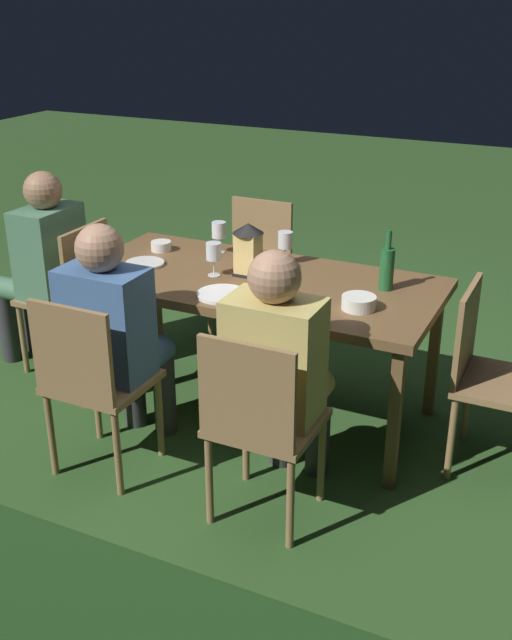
{
  "coord_description": "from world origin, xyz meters",
  "views": [
    {
      "loc": [
        -1.51,
        3.18,
        2.06
      ],
      "look_at": [
        0.0,
        0.0,
        0.52
      ],
      "focal_mm": 42.93,
      "sensor_mm": 36.0,
      "label": 1
    }
  ],
  "objects_px": {
    "person_in_green": "(42,260)",
    "bowl_bread": "(359,302)",
    "person_in_blue": "(115,330)",
    "chair_side_left_b": "(254,265)",
    "chair_side_right_b": "(92,379)",
    "wine_glass_a": "(285,242)",
    "plate_c": "(222,294)",
    "dining_table": "(256,289)",
    "person_in_mustard": "(280,366)",
    "plate_b": "(145,263)",
    "chair_side_right_a": "(259,420)",
    "plate_a": "(300,308)",
    "chair_head_near": "(488,371)",
    "lantern_centerpiece": "(248,246)",
    "wine_glass_b": "(219,231)",
    "wine_glass_c": "(214,253)",
    "green_bottle_on_table": "(387,268)",
    "bowl_olives": "(161,246)",
    "chair_head_far": "(72,290)"
  },
  "relations": [
    {
      "from": "wine_glass_b",
      "to": "bowl_bread",
      "type": "xyz_separation_m",
      "value": [
        -0.93,
        0.43,
        -0.09
      ]
    },
    {
      "from": "person_in_blue",
      "to": "plate_b",
      "type": "xyz_separation_m",
      "value": [
        0.2,
        -0.56,
        0.11
      ]
    },
    {
      "from": "person_in_green",
      "to": "bowl_olives",
      "type": "relative_size",
      "value": 10.43
    },
    {
      "from": "plate_a",
      "to": "bowl_bread",
      "type": "height_order",
      "value": "bowl_bread"
    },
    {
      "from": "chair_head_far",
      "to": "chair_side_right_b",
      "type": "distance_m",
      "value": 1.11
    },
    {
      "from": "plate_a",
      "to": "chair_head_near",
      "type": "bearing_deg",
      "value": -161.25
    },
    {
      "from": "wine_glass_a",
      "to": "bowl_olives",
      "type": "relative_size",
      "value": 1.53
    },
    {
      "from": "plate_b",
      "to": "bowl_olives",
      "type": "xyz_separation_m",
      "value": [
        0.05,
        -0.24,
        0.02
      ]
    },
    {
      "from": "chair_side_right_a",
      "to": "bowl_olives",
      "type": "bearing_deg",
      "value": -43.19
    },
    {
      "from": "person_in_green",
      "to": "wine_glass_a",
      "type": "xyz_separation_m",
      "value": [
        -1.38,
        -0.27,
        0.22
      ]
    },
    {
      "from": "person_in_green",
      "to": "bowl_bread",
      "type": "height_order",
      "value": "person_in_green"
    },
    {
      "from": "wine_glass_a",
      "to": "chair_head_near",
      "type": "bearing_deg",
      "value": 166.23
    },
    {
      "from": "person_in_blue",
      "to": "chair_side_left_b",
      "type": "distance_m",
      "value": 1.45
    },
    {
      "from": "person_in_green",
      "to": "chair_side_right_b",
      "type": "bearing_deg",
      "value": 138.88
    },
    {
      "from": "wine_glass_a",
      "to": "plate_a",
      "type": "bearing_deg",
      "value": 119.59
    },
    {
      "from": "wine_glass_b",
      "to": "dining_table",
      "type": "bearing_deg",
      "value": 141.5
    },
    {
      "from": "dining_table",
      "to": "chair_side_left_b",
      "type": "xyz_separation_m",
      "value": [
        0.41,
        -0.82,
        -0.2
      ]
    },
    {
      "from": "chair_head_near",
      "to": "bowl_bread",
      "type": "bearing_deg",
      "value": 14.6
    },
    {
      "from": "bowl_bread",
      "to": "dining_table",
      "type": "bearing_deg",
      "value": -14.46
    },
    {
      "from": "chair_side_left_b",
      "to": "plate_c",
      "type": "xyz_separation_m",
      "value": [
        -0.36,
        1.09,
        0.26
      ]
    },
    {
      "from": "green_bottle_on_table",
      "to": "chair_side_right_b",
      "type": "bearing_deg",
      "value": 43.09
    },
    {
      "from": "plate_b",
      "to": "person_in_green",
      "type": "bearing_deg",
      "value": -4.83
    },
    {
      "from": "dining_table",
      "to": "bowl_olives",
      "type": "relative_size",
      "value": 16.35
    },
    {
      "from": "chair_head_near",
      "to": "person_in_blue",
      "type": "bearing_deg",
      "value": 21.89
    },
    {
      "from": "chair_side_right_b",
      "to": "person_in_blue",
      "type": "bearing_deg",
      "value": -90.0
    },
    {
      "from": "chair_head_near",
      "to": "bowl_olives",
      "type": "distance_m",
      "value": 1.83
    },
    {
      "from": "wine_glass_b",
      "to": "lantern_centerpiece",
      "type": "bearing_deg",
      "value": 140.25
    },
    {
      "from": "plate_c",
      "to": "bowl_olives",
      "type": "height_order",
      "value": "bowl_olives"
    },
    {
      "from": "chair_side_left_b",
      "to": "wine_glass_a",
      "type": "bearing_deg",
      "value": 128.93
    },
    {
      "from": "wine_glass_a",
      "to": "wine_glass_c",
      "type": "bearing_deg",
      "value": 52.5
    },
    {
      "from": "bowl_bread",
      "to": "chair_side_right_a",
      "type": "bearing_deg",
      "value": 75.63
    },
    {
      "from": "green_bottle_on_table",
      "to": "dining_table",
      "type": "bearing_deg",
      "value": 12.4
    },
    {
      "from": "green_bottle_on_table",
      "to": "lantern_centerpiece",
      "type": "bearing_deg",
      "value": 8.23
    },
    {
      "from": "wine_glass_a",
      "to": "person_in_mustard",
      "type": "bearing_deg",
      "value": 112.32
    },
    {
      "from": "lantern_centerpiece",
      "to": "person_in_mustard",
      "type": "bearing_deg",
      "value": 125.14
    },
    {
      "from": "chair_side_right_a",
      "to": "bowl_bread",
      "type": "height_order",
      "value": "chair_side_right_a"
    },
    {
      "from": "person_in_blue",
      "to": "dining_table",
      "type": "bearing_deg",
      "value": -122.99
    },
    {
      "from": "wine_glass_a",
      "to": "bowl_olives",
      "type": "bearing_deg",
      "value": 8.06
    },
    {
      "from": "chair_side_right_b",
      "to": "wine_glass_a",
      "type": "bearing_deg",
      "value": -112.04
    },
    {
      "from": "chair_head_near",
      "to": "plate_b",
      "type": "xyz_separation_m",
      "value": [
        1.75,
        0.06,
        0.26
      ]
    },
    {
      "from": "person_in_mustard",
      "to": "plate_c",
      "type": "relative_size",
      "value": 4.84
    },
    {
      "from": "person_in_blue",
      "to": "bowl_bread",
      "type": "bearing_deg",
      "value": -154.17
    },
    {
      "from": "chair_side_right_a",
      "to": "person_in_mustard",
      "type": "relative_size",
      "value": 0.76
    },
    {
      "from": "person_in_mustard",
      "to": "chair_side_left_b",
      "type": "bearing_deg",
      "value": -60.7
    },
    {
      "from": "wine_glass_b",
      "to": "wine_glass_c",
      "type": "distance_m",
      "value": 0.36
    },
    {
      "from": "chair_head_near",
      "to": "chair_side_right_a",
      "type": "relative_size",
      "value": 1.0
    },
    {
      "from": "person_in_mustard",
      "to": "plate_b",
      "type": "bearing_deg",
      "value": -29.06
    },
    {
      "from": "lantern_centerpiece",
      "to": "bowl_olives",
      "type": "bearing_deg",
      "value": -12.99
    },
    {
      "from": "chair_side_left_b",
      "to": "plate_a",
      "type": "height_order",
      "value": "chair_side_left_b"
    },
    {
      "from": "person_in_green",
      "to": "person_in_mustard",
      "type": "xyz_separation_m",
      "value": [
        -1.75,
        0.62,
        0.0
      ]
    }
  ]
}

